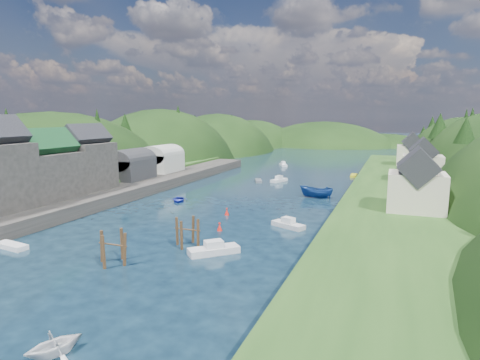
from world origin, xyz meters
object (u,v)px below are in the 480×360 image
at_px(piling_cluster_near, 113,250).
at_px(channel_buoy_far, 227,212).
at_px(channel_buoy_near, 220,227).
at_px(piling_cluster_far, 187,234).

relative_size(piling_cluster_near, channel_buoy_far, 3.59).
distance_m(piling_cluster_near, channel_buoy_near, 15.51).
relative_size(piling_cluster_near, piling_cluster_far, 1.02).
relative_size(channel_buoy_near, channel_buoy_far, 1.00).
bearing_deg(piling_cluster_near, channel_buoy_near, 70.91).
bearing_deg(piling_cluster_far, piling_cluster_near, -119.17).
relative_size(piling_cluster_near, channel_buoy_near, 3.59).
bearing_deg(channel_buoy_near, piling_cluster_near, -109.09).
distance_m(piling_cluster_near, piling_cluster_far, 8.70).
xyz_separation_m(piling_cluster_near, piling_cluster_far, (4.24, 7.59, -0.04)).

